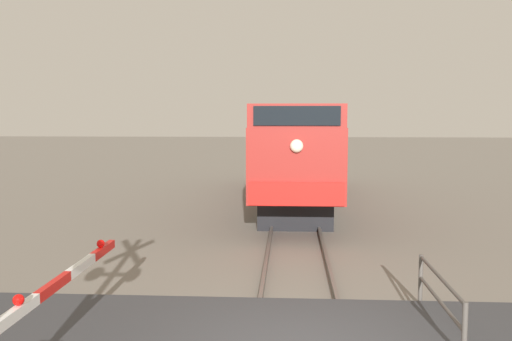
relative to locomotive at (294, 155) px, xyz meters
The scene contains 2 objects.
locomotive is the anchor object (origin of this frame).
guard_railing 13.32m from the locomotive, 80.22° to the right, with size 0.08×2.69×0.95m.
Camera 1 is at (-0.19, -7.60, 3.53)m, focal length 39.26 mm.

